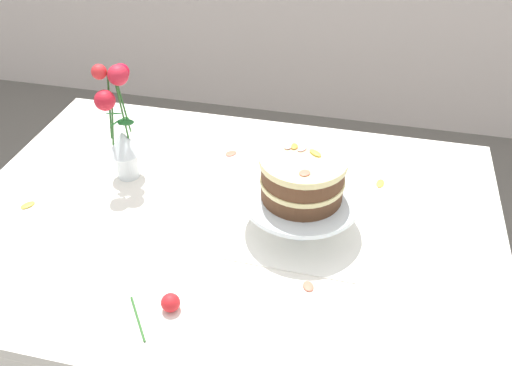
% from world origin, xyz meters
% --- Properties ---
extents(dining_table, '(1.40, 1.00, 0.74)m').
position_xyz_m(dining_table, '(0.00, -0.02, 0.65)').
color(dining_table, white).
rests_on(dining_table, ground).
extents(linen_napkin, '(0.33, 0.33, 0.00)m').
position_xyz_m(linen_napkin, '(0.19, -0.00, 0.74)').
color(linen_napkin, white).
rests_on(linen_napkin, dining_table).
extents(cake_stand, '(0.29, 0.29, 0.10)m').
position_xyz_m(cake_stand, '(0.19, -0.00, 0.82)').
color(cake_stand, silver).
rests_on(cake_stand, linen_napkin).
extents(layer_cake, '(0.21, 0.21, 0.12)m').
position_xyz_m(layer_cake, '(0.19, -0.00, 0.90)').
color(layer_cake, brown).
rests_on(layer_cake, cake_stand).
extents(flower_vase, '(0.10, 0.12, 0.34)m').
position_xyz_m(flower_vase, '(-0.32, 0.11, 0.90)').
color(flower_vase, silver).
rests_on(flower_vase, dining_table).
extents(fallen_rose, '(0.12, 0.12, 0.04)m').
position_xyz_m(fallen_rose, '(-0.04, -0.33, 0.76)').
color(fallen_rose, '#2D6028').
rests_on(fallen_rose, dining_table).
extents(loose_petal_0, '(0.04, 0.04, 0.00)m').
position_xyz_m(loose_petal_0, '(-0.07, 0.28, 0.74)').
color(loose_petal_0, '#E56B51').
rests_on(loose_petal_0, dining_table).
extents(loose_petal_1, '(0.03, 0.04, 0.00)m').
position_xyz_m(loose_petal_1, '(0.38, 0.23, 0.74)').
color(loose_petal_1, yellow).
rests_on(loose_petal_1, dining_table).
extents(loose_petal_2, '(0.04, 0.04, 0.01)m').
position_xyz_m(loose_petal_2, '(-0.53, -0.08, 0.74)').
color(loose_petal_2, yellow).
rests_on(loose_petal_2, dining_table).
extents(loose_petal_3, '(0.03, 0.04, 0.01)m').
position_xyz_m(loose_petal_3, '(0.24, -0.20, 0.74)').
color(loose_petal_3, '#E56B51').
rests_on(loose_petal_3, dining_table).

